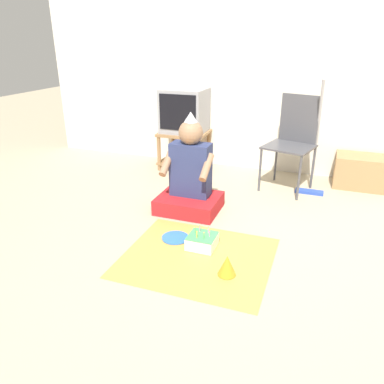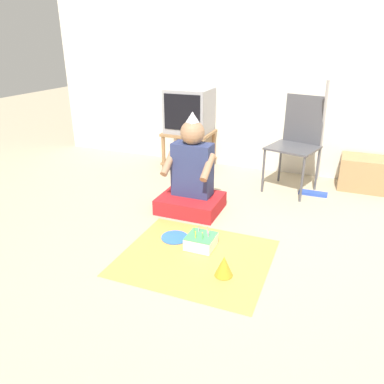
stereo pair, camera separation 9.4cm
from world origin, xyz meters
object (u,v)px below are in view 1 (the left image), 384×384
cardboard_box_stack (362,172)px  person_seated (190,179)px  folding_chair (293,137)px  dust_mop (314,159)px  party_hat_blue (227,265)px  birthday_cake (202,241)px  paper_plate (175,238)px  tv (184,111)px

cardboard_box_stack → person_seated: person_seated is taller
folding_chair → dust_mop: (0.23, 0.01, -0.22)m
cardboard_box_stack → party_hat_blue: bearing=-114.2°
birthday_cake → person_seated: bearing=118.0°
person_seated → paper_plate: bearing=-81.6°
cardboard_box_stack → person_seated: 1.92m
cardboard_box_stack → birthday_cake: size_ratio=2.67×
tv → person_seated: (0.49, -1.14, -0.40)m
tv → birthday_cake: 2.03m
folding_chair → birthday_cake: size_ratio=4.56×
cardboard_box_stack → dust_mop: size_ratio=0.49×
cardboard_box_stack → birthday_cake: (-1.20, -1.77, -0.11)m
person_seated → party_hat_blue: size_ratio=6.24×
tv → folding_chair: (1.29, -0.24, -0.14)m
folding_chair → person_seated: 1.23m
dust_mop → person_seated: bearing=-138.5°
cardboard_box_stack → paper_plate: cardboard_box_stack is taller
paper_plate → dust_mop: bearing=57.4°
tv → paper_plate: tv is taller
folding_chair → tv: bearing=169.4°
paper_plate → tv: bearing=108.6°
person_seated → birthday_cake: person_seated is taller
folding_chair → cardboard_box_stack: bearing=20.1°
cardboard_box_stack → folding_chair: bearing=-159.9°
folding_chair → person_seated: (-0.80, -0.90, -0.25)m
folding_chair → birthday_cake: 1.66m
cardboard_box_stack → person_seated: size_ratio=0.62×
dust_mop → cardboard_box_stack: bearing=27.0°
dust_mop → paper_plate: (-0.94, -1.47, -0.32)m
folding_chair → dust_mop: 0.32m
cardboard_box_stack → birthday_cake: 2.15m
person_seated → birthday_cake: size_ratio=4.31×
tv → dust_mop: size_ratio=0.44×
tv → person_seated: tv is taller
dust_mop → birthday_cake: bearing=-114.7°
birthday_cake → dust_mop: bearing=65.3°
party_hat_blue → birthday_cake: bearing=133.4°
party_hat_blue → paper_plate: size_ratio=0.67×
birthday_cake → party_hat_blue: size_ratio=1.45×
cardboard_box_stack → dust_mop: 0.58m
folding_chair → birthday_cake: (-0.47, -1.51, -0.49)m
dust_mop → party_hat_blue: dust_mop is taller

